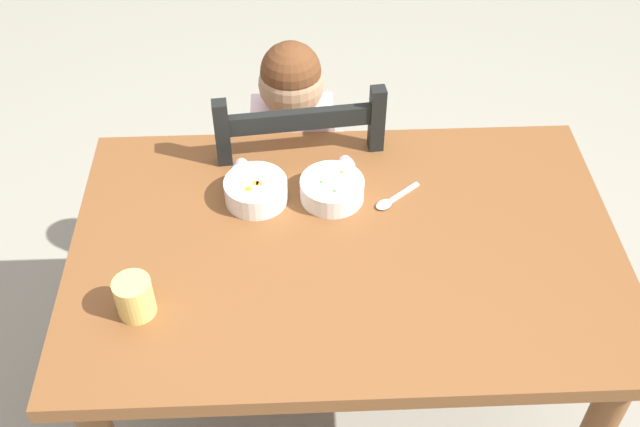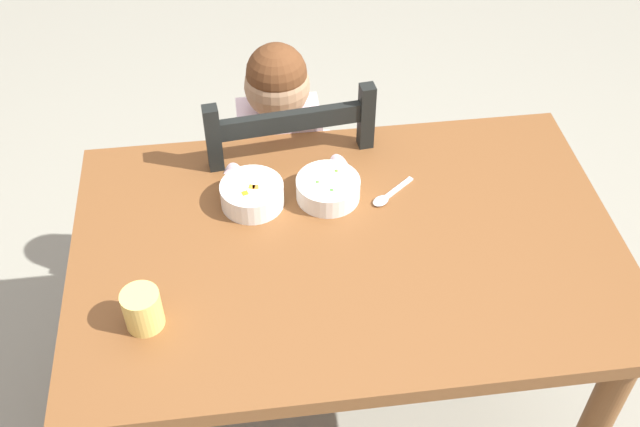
{
  "view_description": "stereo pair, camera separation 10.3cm",
  "coord_description": "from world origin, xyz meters",
  "px_view_note": "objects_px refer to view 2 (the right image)",
  "views": [
    {
      "loc": [
        -0.11,
        -1.16,
        1.95
      ],
      "look_at": [
        -0.06,
        0.05,
        0.78
      ],
      "focal_mm": 42.55,
      "sensor_mm": 36.0,
      "label": 1
    },
    {
      "loc": [
        -0.21,
        -1.15,
        1.95
      ],
      "look_at": [
        -0.06,
        0.05,
        0.78
      ],
      "focal_mm": 42.55,
      "sensor_mm": 36.0,
      "label": 2
    }
  ],
  "objects_px": {
    "bowl_of_peas": "(328,188)",
    "child_figure": "(281,154)",
    "dining_table": "(346,274)",
    "bowl_of_carrots": "(252,194)",
    "dining_chair": "(285,201)",
    "spoon": "(386,197)",
    "drinking_cup": "(143,309)"
  },
  "relations": [
    {
      "from": "dining_chair",
      "to": "bowl_of_peas",
      "type": "bearing_deg",
      "value": -74.35
    },
    {
      "from": "bowl_of_carrots",
      "to": "spoon",
      "type": "distance_m",
      "value": 0.32
    },
    {
      "from": "child_figure",
      "to": "dining_table",
      "type": "bearing_deg",
      "value": -75.69
    },
    {
      "from": "dining_table",
      "to": "child_figure",
      "type": "height_order",
      "value": "child_figure"
    },
    {
      "from": "dining_table",
      "to": "drinking_cup",
      "type": "height_order",
      "value": "drinking_cup"
    },
    {
      "from": "dining_chair",
      "to": "drinking_cup",
      "type": "bearing_deg",
      "value": -118.01
    },
    {
      "from": "bowl_of_peas",
      "to": "bowl_of_carrots",
      "type": "relative_size",
      "value": 1.02
    },
    {
      "from": "bowl_of_peas",
      "to": "spoon",
      "type": "distance_m",
      "value": 0.14
    },
    {
      "from": "dining_table",
      "to": "spoon",
      "type": "relative_size",
      "value": 10.26
    },
    {
      "from": "dining_table",
      "to": "bowl_of_peas",
      "type": "height_order",
      "value": "bowl_of_peas"
    },
    {
      "from": "child_figure",
      "to": "dining_chair",
      "type": "bearing_deg",
      "value": 48.68
    },
    {
      "from": "dining_table",
      "to": "dining_chair",
      "type": "bearing_deg",
      "value": 103.48
    },
    {
      "from": "dining_table",
      "to": "child_figure",
      "type": "relative_size",
      "value": 1.3
    },
    {
      "from": "spoon",
      "to": "dining_table",
      "type": "bearing_deg",
      "value": -131.33
    },
    {
      "from": "dining_table",
      "to": "drinking_cup",
      "type": "distance_m",
      "value": 0.5
    },
    {
      "from": "bowl_of_peas",
      "to": "child_figure",
      "type": "bearing_deg",
      "value": 106.93
    },
    {
      "from": "dining_table",
      "to": "bowl_of_carrots",
      "type": "bearing_deg",
      "value": 143.39
    },
    {
      "from": "dining_chair",
      "to": "child_figure",
      "type": "relative_size",
      "value": 0.96
    },
    {
      "from": "bowl_of_peas",
      "to": "dining_table",
      "type": "bearing_deg",
      "value": -80.97
    },
    {
      "from": "bowl_of_carrots",
      "to": "child_figure",
      "type": "bearing_deg",
      "value": 73.07
    },
    {
      "from": "dining_table",
      "to": "child_figure",
      "type": "distance_m",
      "value": 0.46
    },
    {
      "from": "dining_table",
      "to": "dining_chair",
      "type": "xyz_separation_m",
      "value": [
        -0.11,
        0.45,
        -0.17
      ]
    },
    {
      "from": "child_figure",
      "to": "bowl_of_carrots",
      "type": "bearing_deg",
      "value": -106.93
    },
    {
      "from": "child_figure",
      "to": "drinking_cup",
      "type": "height_order",
      "value": "child_figure"
    },
    {
      "from": "dining_table",
      "to": "bowl_of_carrots",
      "type": "height_order",
      "value": "bowl_of_carrots"
    },
    {
      "from": "bowl_of_peas",
      "to": "bowl_of_carrots",
      "type": "distance_m",
      "value": 0.18
    },
    {
      "from": "dining_chair",
      "to": "spoon",
      "type": "bearing_deg",
      "value": -55.69
    },
    {
      "from": "dining_chair",
      "to": "spoon",
      "type": "relative_size",
      "value": 7.57
    },
    {
      "from": "bowl_of_peas",
      "to": "drinking_cup",
      "type": "distance_m",
      "value": 0.53
    },
    {
      "from": "child_figure",
      "to": "spoon",
      "type": "height_order",
      "value": "child_figure"
    },
    {
      "from": "bowl_of_carrots",
      "to": "bowl_of_peas",
      "type": "bearing_deg",
      "value": 0.01
    },
    {
      "from": "spoon",
      "to": "dining_chair",
      "type": "bearing_deg",
      "value": 124.31
    }
  ]
}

